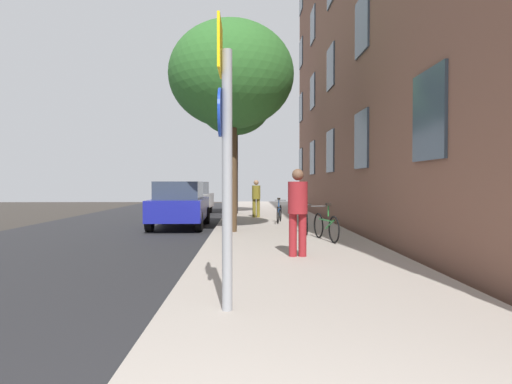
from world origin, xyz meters
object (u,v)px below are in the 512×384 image
Objects in this scene: traffic_light at (235,158)px; pedestrian_1 at (256,196)px; tree_far at (235,105)px; car_1 at (191,198)px; pedestrian_0 at (298,206)px; car_0 at (180,204)px; bicycle_0 at (326,226)px; bicycle_2 at (279,213)px; bicycle_1 at (305,221)px; sign_post at (225,148)px; tree_near at (231,76)px.

traffic_light is 3.13m from pedestrian_1.
tree_far is 5.04m from car_1.
pedestrian_0 is at bearing -82.61° from tree_far.
pedestrian_1 reaches higher than car_0.
pedestrian_1 is 0.36× the size of car_1.
tree_far reaches higher than bicycle_0.
tree_far reaches higher than bicycle_2.
car_1 is at bearing 115.65° from bicycle_1.
bicycle_0 is 0.40× the size of car_0.
sign_post is 11.74m from bicycle_2.
bicycle_1 is at bearing -81.66° from bicycle_2.
sign_post reaches higher than bicycle_0.
bicycle_0 is 5.32m from bicycle_2.
sign_post is at bearing -88.66° from tree_near.
bicycle_0 is at bearing -81.18° from bicycle_2.
bicycle_0 is at bearing -80.21° from bicycle_1.
traffic_light reaches higher than pedestrian_0.
tree_far is (-0.29, 15.87, 3.18)m from sign_post.
car_1 is (-2.26, 8.76, -3.95)m from tree_near.
bicycle_2 is at bearing 82.80° from sign_post.
bicycle_0 is 1.06× the size of bicycle_1.
car_0 is 0.99× the size of car_1.
car_0 reaches higher than bicycle_2.
sign_post is 0.76× the size of car_1.
tree_near is (0.11, -8.01, 2.03)m from traffic_light.
pedestrian_0 is at bearing -64.44° from car_0.
bicycle_1 is at bearing -64.35° from car_1.
traffic_light is 0.88× the size of car_1.
car_0 is at bearing 145.33° from bicycle_1.
pedestrian_1 is at bearing 93.39° from pedestrian_0.
tree_near is at bearing 91.34° from sign_post.
car_0 is (-3.35, 7.01, -0.28)m from pedestrian_0.
bicycle_2 is at bearing 61.50° from tree_near.
traffic_light is 5.74m from bicycle_2.
bicycle_1 is at bearing -77.82° from pedestrian_1.
tree_near is 3.98× the size of pedestrian_1.
tree_far is 3.71× the size of pedestrian_0.
bicycle_1 is 6.23m from pedestrian_1.
tree_near reaches higher than car_1.
car_1 is at bearing 113.34° from bicycle_0.
tree_near is 4.96m from car_0.
bicycle_2 is at bearing -72.69° from pedestrian_1.
bicycle_1 is at bearing 76.19° from sign_post.
sign_post is at bearing -103.81° from bicycle_1.
tree_far reaches higher than car_0.
sign_post is 0.86× the size of traffic_light.
traffic_light is at bearing 105.06° from bicycle_1.
sign_post is at bearing -108.40° from pedestrian_0.
bicycle_1 is at bearing -34.67° from car_0.
tree_far is at bearing 97.39° from pedestrian_0.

